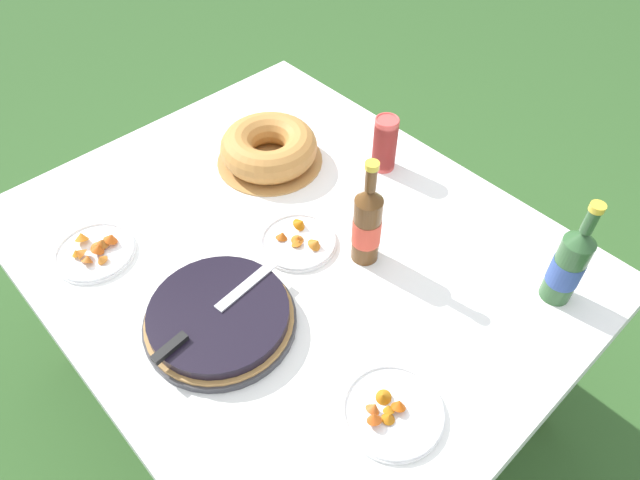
{
  "coord_description": "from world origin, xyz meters",
  "views": [
    {
      "loc": [
        0.81,
        -0.64,
        1.92
      ],
      "look_at": [
        0.08,
        0.03,
        0.83
      ],
      "focal_mm": 32.0,
      "sensor_mm": 36.0,
      "label": 1
    }
  ],
  "objects_px": {
    "berry_tart": "(219,318)",
    "bundt_cake": "(269,148)",
    "serving_knife": "(208,317)",
    "snack_plate_right": "(298,241)",
    "snack_plate_near": "(95,251)",
    "cup_stack": "(385,144)",
    "cider_bottle_amber": "(367,224)",
    "snack_plate_left": "(392,411)",
    "cider_bottle_green": "(569,265)"
  },
  "relations": [
    {
      "from": "bundt_cake",
      "to": "cup_stack",
      "type": "bearing_deg",
      "value": 43.1
    },
    {
      "from": "bundt_cake",
      "to": "snack_plate_near",
      "type": "distance_m",
      "value": 0.59
    },
    {
      "from": "berry_tart",
      "to": "cider_bottle_green",
      "type": "relative_size",
      "value": 1.17
    },
    {
      "from": "serving_knife",
      "to": "snack_plate_left",
      "type": "distance_m",
      "value": 0.46
    },
    {
      "from": "cup_stack",
      "to": "cider_bottle_green",
      "type": "height_order",
      "value": "cider_bottle_green"
    },
    {
      "from": "cider_bottle_amber",
      "to": "snack_plate_right",
      "type": "height_order",
      "value": "cider_bottle_amber"
    },
    {
      "from": "cup_stack",
      "to": "serving_knife",
      "type": "bearing_deg",
      "value": -79.58
    },
    {
      "from": "serving_knife",
      "to": "snack_plate_right",
      "type": "relative_size",
      "value": 1.78
    },
    {
      "from": "cup_stack",
      "to": "snack_plate_left",
      "type": "distance_m",
      "value": 0.82
    },
    {
      "from": "cider_bottle_amber",
      "to": "cup_stack",
      "type": "bearing_deg",
      "value": 125.41
    },
    {
      "from": "snack_plate_right",
      "to": "cider_bottle_amber",
      "type": "bearing_deg",
      "value": 32.89
    },
    {
      "from": "cup_stack",
      "to": "cider_bottle_green",
      "type": "distance_m",
      "value": 0.63
    },
    {
      "from": "cider_bottle_green",
      "to": "snack_plate_left",
      "type": "height_order",
      "value": "cider_bottle_green"
    },
    {
      "from": "berry_tart",
      "to": "cider_bottle_amber",
      "type": "bearing_deg",
      "value": 78.47
    },
    {
      "from": "cider_bottle_amber",
      "to": "snack_plate_right",
      "type": "distance_m",
      "value": 0.21
    },
    {
      "from": "bundt_cake",
      "to": "cider_bottle_green",
      "type": "distance_m",
      "value": 0.91
    },
    {
      "from": "cider_bottle_green",
      "to": "snack_plate_right",
      "type": "relative_size",
      "value": 1.49
    },
    {
      "from": "cup_stack",
      "to": "cider_bottle_amber",
      "type": "xyz_separation_m",
      "value": [
        0.22,
        -0.31,
        0.03
      ]
    },
    {
      "from": "berry_tart",
      "to": "bundt_cake",
      "type": "distance_m",
      "value": 0.61
    },
    {
      "from": "cider_bottle_amber",
      "to": "snack_plate_left",
      "type": "relative_size",
      "value": 1.43
    },
    {
      "from": "serving_knife",
      "to": "bundt_cake",
      "type": "height_order",
      "value": "bundt_cake"
    },
    {
      "from": "berry_tart",
      "to": "bundt_cake",
      "type": "relative_size",
      "value": 1.12
    },
    {
      "from": "serving_knife",
      "to": "bundt_cake",
      "type": "distance_m",
      "value": 0.64
    },
    {
      "from": "berry_tart",
      "to": "snack_plate_near",
      "type": "bearing_deg",
      "value": -164.81
    },
    {
      "from": "bundt_cake",
      "to": "cider_bottle_amber",
      "type": "height_order",
      "value": "cider_bottle_amber"
    },
    {
      "from": "berry_tart",
      "to": "snack_plate_right",
      "type": "distance_m",
      "value": 0.32
    },
    {
      "from": "bundt_cake",
      "to": "snack_plate_left",
      "type": "xyz_separation_m",
      "value": [
        0.82,
        -0.34,
        -0.04
      ]
    },
    {
      "from": "bundt_cake",
      "to": "cider_bottle_green",
      "type": "relative_size",
      "value": 1.05
    },
    {
      "from": "serving_knife",
      "to": "bundt_cake",
      "type": "xyz_separation_m",
      "value": [
        -0.39,
        0.5,
        -0.01
      ]
    },
    {
      "from": "bundt_cake",
      "to": "snack_plate_near",
      "type": "xyz_separation_m",
      "value": [
        -0.02,
        -0.59,
        -0.04
      ]
    },
    {
      "from": "berry_tart",
      "to": "cup_stack",
      "type": "relative_size",
      "value": 2.08
    },
    {
      "from": "berry_tart",
      "to": "snack_plate_left",
      "type": "distance_m",
      "value": 0.45
    },
    {
      "from": "cup_stack",
      "to": "cider_bottle_amber",
      "type": "height_order",
      "value": "cider_bottle_amber"
    },
    {
      "from": "cider_bottle_green",
      "to": "snack_plate_right",
      "type": "height_order",
      "value": "cider_bottle_green"
    },
    {
      "from": "snack_plate_left",
      "to": "snack_plate_right",
      "type": "bearing_deg",
      "value": 160.46
    },
    {
      "from": "snack_plate_right",
      "to": "snack_plate_left",
      "type": "bearing_deg",
      "value": -19.54
    },
    {
      "from": "snack_plate_left",
      "to": "cider_bottle_amber",
      "type": "bearing_deg",
      "value": 141.54
    },
    {
      "from": "serving_knife",
      "to": "snack_plate_near",
      "type": "height_order",
      "value": "serving_knife"
    },
    {
      "from": "snack_plate_near",
      "to": "cup_stack",
      "type": "bearing_deg",
      "value": 71.5
    },
    {
      "from": "serving_knife",
      "to": "snack_plate_left",
      "type": "bearing_deg",
      "value": -75.59
    },
    {
      "from": "serving_knife",
      "to": "cup_stack",
      "type": "relative_size",
      "value": 2.13
    },
    {
      "from": "serving_knife",
      "to": "snack_plate_right",
      "type": "height_order",
      "value": "serving_knife"
    },
    {
      "from": "cup_stack",
      "to": "snack_plate_left",
      "type": "relative_size",
      "value": 0.79
    },
    {
      "from": "bundt_cake",
      "to": "cider_bottle_green",
      "type": "xyz_separation_m",
      "value": [
        0.89,
        0.19,
        0.06
      ]
    },
    {
      "from": "serving_knife",
      "to": "snack_plate_near",
      "type": "bearing_deg",
      "value": 95.06
    },
    {
      "from": "berry_tart",
      "to": "snack_plate_near",
      "type": "distance_m",
      "value": 0.42
    },
    {
      "from": "cider_bottle_green",
      "to": "cider_bottle_amber",
      "type": "xyz_separation_m",
      "value": [
        -0.41,
        -0.26,
        0.0
      ]
    },
    {
      "from": "cup_stack",
      "to": "snack_plate_right",
      "type": "bearing_deg",
      "value": -81.01
    },
    {
      "from": "cider_bottle_green",
      "to": "cider_bottle_amber",
      "type": "height_order",
      "value": "cider_bottle_amber"
    },
    {
      "from": "cider_bottle_green",
      "to": "cider_bottle_amber",
      "type": "bearing_deg",
      "value": -148.24
    }
  ]
}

